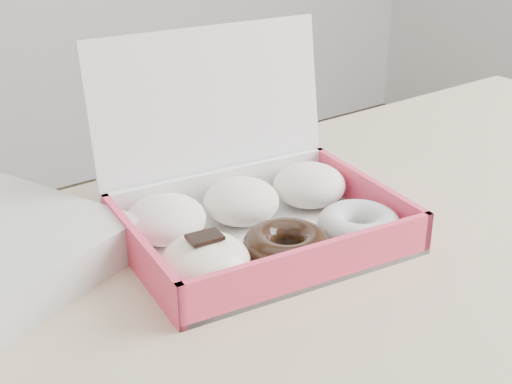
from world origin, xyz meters
TOP-DOWN VIEW (x-y plane):
  - table at (0.00, 0.00)m, footprint 1.20×0.80m
  - donut_box at (-0.14, 0.16)m, footprint 0.31×0.28m

SIDE VIEW (x-z plane):
  - table at x=0.00m, z-range 0.30..1.05m
  - donut_box at x=-0.14m, z-range 0.68..0.89m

